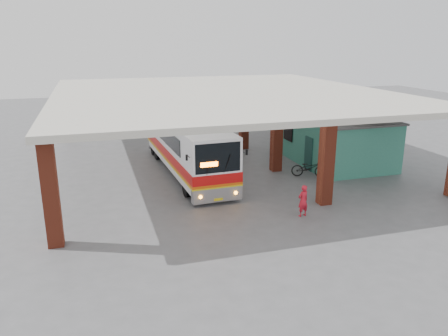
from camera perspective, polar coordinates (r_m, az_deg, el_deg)
name	(u,v)px	position (r m, az deg, el deg)	size (l,w,h in m)	color
ground	(247,190)	(23.79, 2.98, -2.91)	(90.00, 90.00, 0.00)	#515154
brick_columns	(242,132)	(28.21, 2.32, 4.78)	(20.10, 21.60, 4.35)	maroon
canopy_roof	(221,93)	(28.97, -0.38, 9.76)	(21.00, 23.00, 0.30)	beige
shop_building	(332,138)	(30.00, 13.98, 3.82)	(5.20, 8.20, 3.11)	#307965
coach_bus	(186,144)	(26.58, -4.97, 3.11)	(3.10, 12.34, 3.56)	white
motorcycle	(309,168)	(26.40, 11.04, 0.01)	(0.72, 2.07, 1.09)	black
pedestrian	(303,201)	(20.43, 10.28, -4.23)	(0.55, 0.36, 1.51)	red
red_chair	(280,148)	(31.82, 7.29, 2.64)	(0.51, 0.51, 0.76)	red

